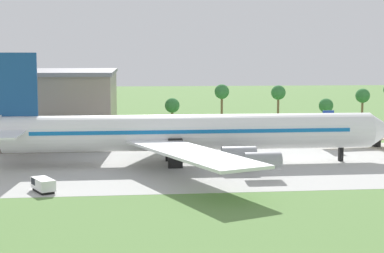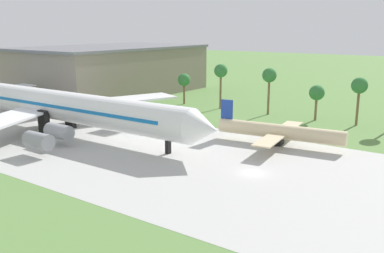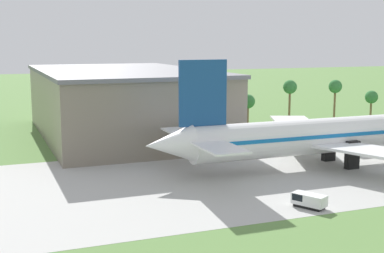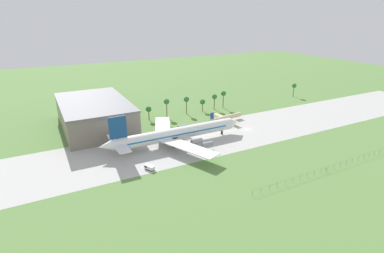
% 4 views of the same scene
% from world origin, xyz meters
% --- Properties ---
extents(ground_plane, '(600.00, 600.00, 0.00)m').
position_xyz_m(ground_plane, '(0.00, 0.00, 0.00)').
color(ground_plane, '#5B8442').
extents(taxiway_strip, '(320.00, 44.00, 0.02)m').
position_xyz_m(taxiway_strip, '(0.00, 0.00, 0.01)').
color(taxiway_strip, '#B2B2AD').
rests_on(taxiway_strip, ground_plane).
extents(jet_airliner, '(76.45, 62.48, 19.22)m').
position_xyz_m(jet_airliner, '(-44.95, 0.65, 5.51)').
color(jet_airliner, white).
rests_on(jet_airliner, ground_plane).
extents(regional_aircraft, '(24.17, 21.85, 7.76)m').
position_xyz_m(regional_aircraft, '(-3.40, 17.12, 2.55)').
color(regional_aircraft, beige).
rests_on(regional_aircraft, ground_plane).
extents(baggage_tug, '(3.86, 4.95, 1.90)m').
position_xyz_m(baggage_tug, '(-66.30, -18.70, 1.05)').
color(baggage_tug, black).
rests_on(baggage_tug, ground_plane).
extents(perimeter_fence, '(80.10, 0.10, 2.10)m').
position_xyz_m(perimeter_fence, '(0.00, -55.00, 1.45)').
color(perimeter_fence, slate).
rests_on(perimeter_fence, ground_plane).
extents(no_stopping_sign, '(0.44, 0.08, 1.68)m').
position_xyz_m(no_stopping_sign, '(-1.64, -55.31, 1.05)').
color(no_stopping_sign, gray).
rests_on(no_stopping_sign, ground_plane).
extents(terminal_building, '(36.72, 61.20, 15.55)m').
position_xyz_m(terminal_building, '(-75.95, 45.57, 7.79)').
color(terminal_building, slate).
rests_on(terminal_building, ground_plane).
extents(palm_tree_row, '(126.47, 3.60, 12.28)m').
position_xyz_m(palm_tree_row, '(-0.52, 42.51, 8.64)').
color(palm_tree_row, brown).
rests_on(palm_tree_row, ground_plane).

